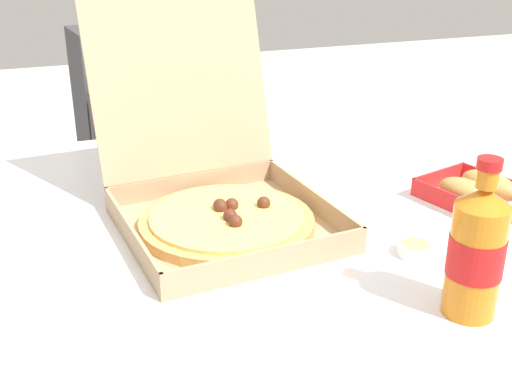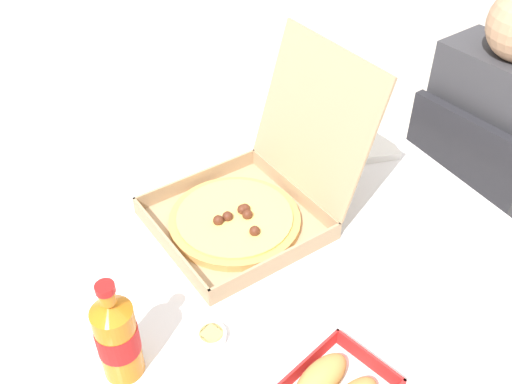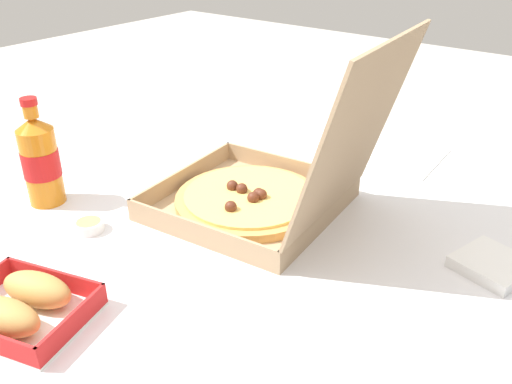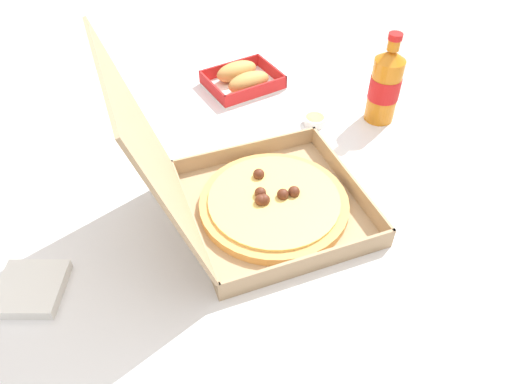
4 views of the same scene
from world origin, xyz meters
name	(u,v)px [view 3 (image 3 of 4)]	position (x,y,z in m)	size (l,w,h in m)	color
dining_table	(261,258)	(0.00, 0.00, 0.67)	(1.25, 1.02, 0.74)	white
pizza_box_open	(266,190)	(-0.05, -0.03, 0.79)	(0.38, 0.47, 0.37)	tan
bread_side_box	(22,305)	(0.43, -0.12, 0.77)	(0.20, 0.22, 0.06)	white
cola_bottle	(40,160)	(0.19, -0.41, 0.84)	(0.07, 0.07, 0.22)	orange
paper_menu	(407,158)	(-0.47, 0.09, 0.74)	(0.21, 0.15, 0.00)	white
napkin_pile	(493,265)	(-0.13, 0.40, 0.75)	(0.11, 0.11, 0.02)	white
dipping_sauce_cup	(89,225)	(0.21, -0.25, 0.75)	(0.06, 0.06, 0.02)	white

